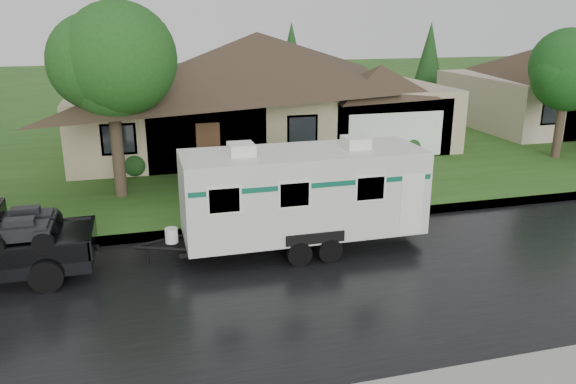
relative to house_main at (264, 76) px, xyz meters
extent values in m
plane|color=#285019|center=(-2.29, -13.84, -3.59)|extent=(140.00, 140.00, 0.00)
cube|color=black|center=(-2.29, -15.84, -3.59)|extent=(140.00, 8.00, 0.01)
cube|color=gray|center=(-2.29, -11.59, -3.52)|extent=(140.00, 0.50, 0.15)
cube|color=#285019|center=(-2.29, 1.16, -3.52)|extent=(140.00, 26.00, 0.15)
cube|color=gray|center=(-0.29, 0.16, -1.94)|extent=(18.00, 10.00, 3.00)
pyramid|color=#382A1E|center=(-0.29, 0.16, 2.16)|extent=(19.44, 10.80, 2.60)
cube|color=gray|center=(5.11, -2.84, -2.09)|extent=(5.76, 4.00, 2.70)
cube|color=#BDAE8C|center=(19.71, 0.66, -1.94)|extent=(14.00, 9.00, 3.00)
cylinder|color=#382B1E|center=(-7.11, -7.30, -1.99)|extent=(0.44, 0.44, 2.91)
sphere|color=#235A1D|center=(-7.11, -7.30, 1.20)|extent=(4.02, 4.02, 4.02)
cylinder|color=#382B1E|center=(12.58, -6.48, -2.19)|extent=(0.40, 0.40, 2.50)
sphere|color=#1D581C|center=(12.58, -6.48, 0.54)|extent=(3.45, 3.45, 3.45)
sphere|color=#143814|center=(-6.59, -4.54, -2.94)|extent=(1.00, 1.00, 1.00)
sphere|color=#143814|center=(-4.07, -4.54, -2.94)|extent=(1.00, 1.00, 1.00)
sphere|color=#143814|center=(-1.55, -4.54, -2.94)|extent=(1.00, 1.00, 1.00)
sphere|color=#143814|center=(0.97, -4.54, -2.94)|extent=(1.00, 1.00, 1.00)
sphere|color=#143814|center=(3.49, -4.54, -2.94)|extent=(1.00, 1.00, 1.00)
sphere|color=#143814|center=(6.01, -4.54, -2.94)|extent=(1.00, 1.00, 1.00)
cube|color=black|center=(-8.80, -13.45, -2.64)|extent=(2.14, 1.85, 0.06)
cylinder|color=black|center=(-8.80, -14.40, -3.18)|extent=(0.82, 0.31, 0.82)
cylinder|color=black|center=(-8.80, -12.50, -3.18)|extent=(0.82, 0.31, 0.82)
cube|color=silver|center=(-1.94, -13.45, -1.87)|extent=(6.81, 2.33, 2.38)
cube|color=black|center=(-1.94, -13.45, -3.20)|extent=(7.20, 1.17, 0.14)
cube|color=#0C553E|center=(-1.94, -13.45, -1.34)|extent=(6.67, 2.35, 0.14)
cube|color=white|center=(-3.69, -13.45, -0.52)|extent=(0.68, 0.78, 0.31)
cube|color=white|center=(-0.39, -13.45, -0.52)|extent=(0.68, 0.78, 0.31)
cylinder|color=black|center=(-2.38, -14.60, -3.25)|extent=(0.68, 0.23, 0.68)
cylinder|color=black|center=(-2.38, -12.30, -3.25)|extent=(0.68, 0.23, 0.68)
cylinder|color=black|center=(-1.50, -14.60, -3.25)|extent=(0.68, 0.23, 0.68)
cylinder|color=black|center=(-1.50, -12.30, -3.25)|extent=(0.68, 0.23, 0.68)
camera|label=1|loc=(-6.34, -28.04, 2.91)|focal=35.00mm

